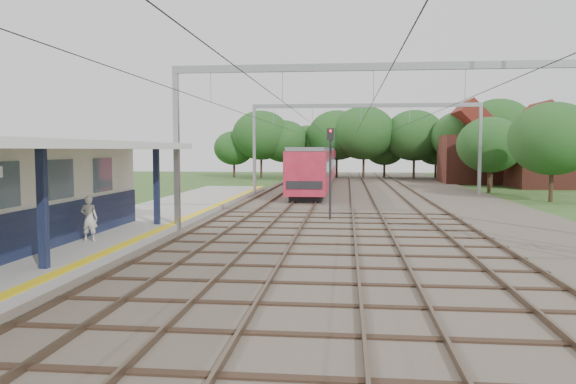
{
  "coord_description": "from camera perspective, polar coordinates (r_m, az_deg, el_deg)",
  "views": [
    {
      "loc": [
        2.16,
        -8.09,
        3.52
      ],
      "look_at": [
        -0.5,
        17.21,
        1.6
      ],
      "focal_mm": 35.0,
      "sensor_mm": 36.0,
      "label": 1
    }
  ],
  "objects": [
    {
      "name": "ground",
      "position": [
        9.08,
        -8.68,
        -18.56
      ],
      "size": [
        160.0,
        160.0,
        0.0
      ],
      "primitive_type": "plane",
      "color": "#2D4C1E",
      "rests_on": "ground"
    },
    {
      "name": "ballast_bed",
      "position": [
        38.29,
        8.74,
        -0.93
      ],
      "size": [
        18.0,
        90.0,
        0.1
      ],
      "primitive_type": "cube",
      "color": "#473D33",
      "rests_on": "ground"
    },
    {
      "name": "platform",
      "position": [
        24.34,
        -17.48,
        -3.79
      ],
      "size": [
        5.0,
        52.0,
        0.35
      ],
      "primitive_type": "cube",
      "color": "gray",
      "rests_on": "ground"
    },
    {
      "name": "yellow_stripe",
      "position": [
        23.51,
        -12.44,
        -3.52
      ],
      "size": [
        0.45,
        52.0,
        0.01
      ],
      "primitive_type": "cube",
      "color": "yellow",
      "rests_on": "platform"
    },
    {
      "name": "rail_tracks",
      "position": [
        38.24,
        5.0,
        -0.71
      ],
      "size": [
        11.8,
        88.0,
        0.15
      ],
      "color": "brown",
      "rests_on": "ballast_bed"
    },
    {
      "name": "catenary_system",
      "position": [
        33.45,
        8.17,
        7.69
      ],
      "size": [
        17.22,
        88.0,
        7.0
      ],
      "color": "gray",
      "rests_on": "ground"
    },
    {
      "name": "tree_band",
      "position": [
        65.25,
        7.52,
        5.52
      ],
      "size": [
        31.72,
        30.88,
        8.82
      ],
      "color": "#382619",
      "rests_on": "ground"
    },
    {
      "name": "house_near",
      "position": [
        57.28,
        25.25,
        3.38
      ],
      "size": [
        7.0,
        6.12,
        7.89
      ],
      "color": "brown",
      "rests_on": "ground"
    },
    {
      "name": "house_far",
      "position": [
        61.66,
        19.02,
        3.82
      ],
      "size": [
        8.0,
        6.12,
        8.66
      ],
      "color": "brown",
      "rests_on": "ground"
    },
    {
      "name": "person",
      "position": [
        20.66,
        -19.56,
        -2.54
      ],
      "size": [
        0.61,
        0.43,
        1.59
      ],
      "primitive_type": "imported",
      "rotation": [
        0.0,
        0.0,
        3.23
      ],
      "color": "beige",
      "rests_on": "platform"
    },
    {
      "name": "train",
      "position": [
        52.08,
        3.08,
        2.65
      ],
      "size": [
        2.72,
        33.81,
        3.58
      ],
      "color": "black",
      "rests_on": "ballast_bed"
    },
    {
      "name": "signal_post",
      "position": [
        27.51,
        4.33,
        3.07
      ],
      "size": [
        0.36,
        0.32,
        4.56
      ],
      "rotation": [
        0.0,
        0.0,
        -0.36
      ],
      "color": "black",
      "rests_on": "ground"
    }
  ]
}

